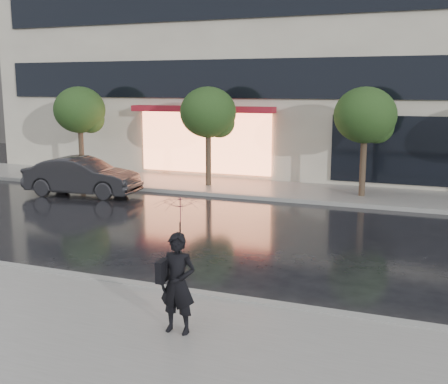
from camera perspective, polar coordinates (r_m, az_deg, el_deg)
The scene contains 11 objects.
ground at distance 12.40m, azimuth -7.09°, elevation -8.19°, with size 120.00×120.00×0.00m, color black.
sidewalk_near at distance 9.85m, azimuth -16.43°, elevation -13.32°, with size 60.00×4.50×0.12m, color slate.
sidewalk_far at distance 21.65m, azimuth 6.00°, elevation 0.16°, with size 60.00×3.50×0.12m, color slate.
curb_near at distance 11.56m, azimuth -9.50°, elevation -9.31°, with size 60.00×0.25×0.14m, color gray.
curb_far at distance 20.00m, azimuth 4.64°, elevation -0.66°, with size 60.00×0.25×0.14m, color gray.
bg_building_left at distance 49.54m, azimuth -21.78°, elevation 12.28°, with size 14.00×10.00×12.00m, color #59544F.
tree_far_west at distance 25.04m, azimuth -14.31°, elevation 7.91°, with size 2.20×2.20×3.99m.
tree_mid_west at distance 22.08m, azimuth -1.44°, elevation 7.91°, with size 2.20×2.20×3.99m.
tree_mid_east at distance 20.49m, azimuth 14.32°, elevation 7.36°, with size 2.20×2.20×3.99m.
parked_car at distance 21.45m, azimuth -14.21°, elevation 1.55°, with size 1.49×4.29×1.41m, color black.
pedestrian_with_umbrella at distance 8.80m, azimuth -4.62°, elevation -5.63°, with size 0.85×0.86×2.22m.
Camera 1 is at (5.70, -10.26, 4.00)m, focal length 45.00 mm.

